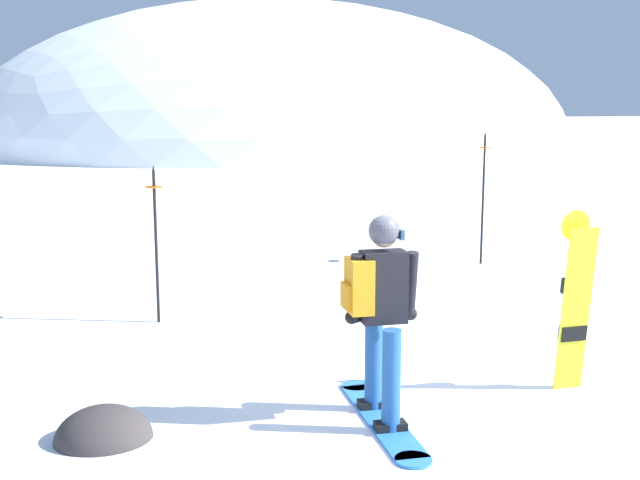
% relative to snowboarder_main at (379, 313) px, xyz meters
% --- Properties ---
extents(ground_plane, '(300.00, 300.00, 0.00)m').
position_rel_snowboarder_main_xyz_m(ground_plane, '(0.59, 0.13, -0.92)').
color(ground_plane, white).
extents(ridge_peak_main, '(36.00, 32.40, 17.29)m').
position_rel_snowboarder_main_xyz_m(ridge_peak_main, '(8.41, 41.28, -0.92)').
color(ridge_peak_main, white).
rests_on(ridge_peak_main, ground).
extents(snowboarder_main, '(0.64, 1.84, 1.71)m').
position_rel_snowboarder_main_xyz_m(snowboarder_main, '(0.00, 0.00, 0.00)').
color(snowboarder_main, blue).
rests_on(snowboarder_main, ground).
extents(spare_snowboard, '(0.28, 0.18, 1.65)m').
position_rel_snowboarder_main_xyz_m(spare_snowboard, '(1.94, 0.18, -0.08)').
color(spare_snowboard, yellow).
rests_on(spare_snowboard, ground).
extents(piste_marker_near, '(0.20, 0.20, 2.16)m').
position_rel_snowboarder_main_xyz_m(piste_marker_near, '(3.87, 5.64, 0.31)').
color(piste_marker_near, black).
rests_on(piste_marker_near, ground).
extents(piste_marker_far, '(0.20, 0.20, 1.89)m').
position_rel_snowboarder_main_xyz_m(piste_marker_far, '(-1.50, 3.53, 0.16)').
color(piste_marker_far, black).
rests_on(piste_marker_far, ground).
extents(rock_dark, '(0.76, 0.64, 0.53)m').
position_rel_snowboarder_main_xyz_m(rock_dark, '(-2.18, 0.25, -0.92)').
color(rock_dark, '#383333').
rests_on(rock_dark, ground).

